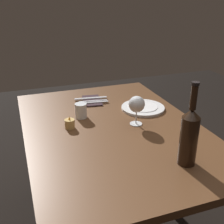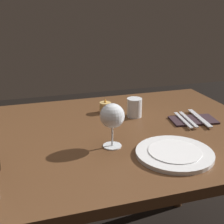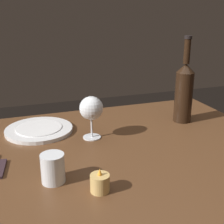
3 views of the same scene
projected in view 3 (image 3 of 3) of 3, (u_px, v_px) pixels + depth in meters
The scene contains 6 objects.
dining_table at pixel (99, 177), 1.05m from camera, with size 1.30×0.90×0.74m.
wine_glass_left at pixel (91, 109), 1.11m from camera, with size 0.09×0.09×0.16m.
wine_bottle at pixel (184, 91), 1.27m from camera, with size 0.07×0.07×0.35m.
water_tumbler at pixel (53, 169), 0.85m from camera, with size 0.07×0.07×0.08m.
votive_candle at pixel (100, 183), 0.81m from camera, with size 0.05×0.05×0.07m.
dinner_plate at pixel (39, 130), 1.20m from camera, with size 0.26×0.26×0.02m.
Camera 3 is at (0.26, 0.89, 1.20)m, focal length 49.54 mm.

